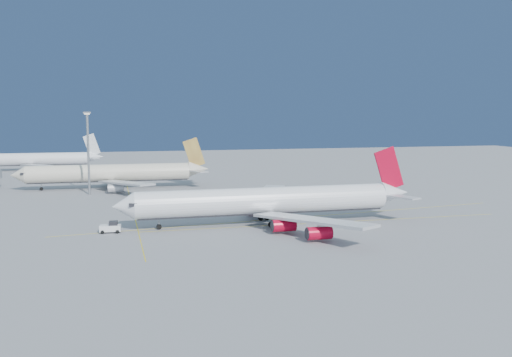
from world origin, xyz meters
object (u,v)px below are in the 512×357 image
at_px(pushback_tug, 111,227).
at_px(airliner_virgin, 271,201).
at_px(airliner_third, 33,159).
at_px(light_mast, 88,146).
at_px(airliner_etihad, 114,173).

bearing_deg(pushback_tug, airliner_virgin, 6.91).
bearing_deg(airliner_virgin, airliner_third, 115.26).
distance_m(airliner_virgin, airliner_third, 162.03).
bearing_deg(light_mast, pushback_tug, -84.04).
bearing_deg(airliner_virgin, airliner_etihad, 115.10).
distance_m(airliner_virgin, pushback_tug, 37.04).
bearing_deg(airliner_etihad, airliner_third, 116.56).
xyz_separation_m(airliner_third, light_mast, (27.14, -85.65, 10.56)).
bearing_deg(airliner_etihad, light_mast, -118.83).
bearing_deg(airliner_third, airliner_virgin, -63.49).
distance_m(airliner_virgin, light_mast, 74.88).
bearing_deg(airliner_etihad, pushback_tug, -90.35).
distance_m(airliner_etihad, light_mast, 18.82).
xyz_separation_m(airliner_etihad, light_mast, (-7.76, -13.72, 10.28)).
xyz_separation_m(airliner_etihad, airliner_third, (-34.91, 71.93, -0.28)).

